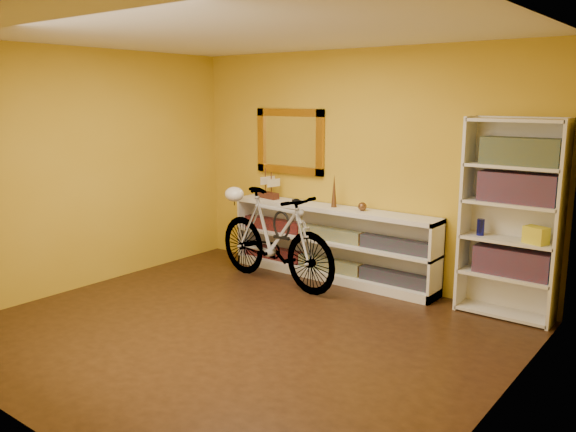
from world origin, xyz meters
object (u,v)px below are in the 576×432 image
Objects in this scene: bookcase at (510,220)px; helmet at (234,194)px; console_unit at (331,243)px; bicycle at (275,237)px.

bookcase is 8.14× the size of helmet.
console_unit is 11.14× the size of helmet.
bicycle is (-0.40, -0.54, 0.11)m from console_unit.
helmet is at bearing 90.00° from bicycle.
bookcase is at bearing 0.72° from console_unit.
console_unit is 2.05m from bookcase.
helmet is at bearing -171.18° from bookcase.
console_unit is at bearing -179.28° from bookcase.
console_unit is 1.42× the size of bicycle.
helmet is (-3.07, -0.48, -0.00)m from bookcase.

